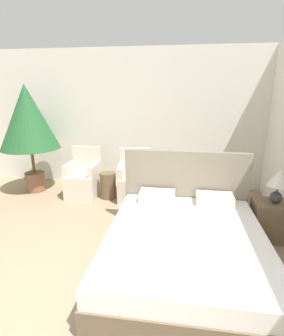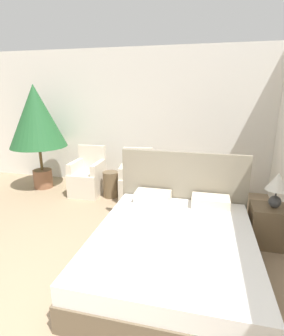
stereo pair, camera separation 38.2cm
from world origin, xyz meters
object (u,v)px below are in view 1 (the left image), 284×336
Objects in this scene: bed at (185,245)px; side_table at (108,185)px; potted_palm at (28,120)px; nightstand at (272,220)px; armchair_near_window_left at (84,181)px; armchair_near_window_right at (134,183)px; table_lamp at (278,181)px.

side_table is (-1.48, 1.92, -0.02)m from bed.
potted_palm is 3.92× the size of nightstand.
bed is 2.42m from side_table.
potted_palm is 4.68m from nightstand.
armchair_near_window_left is 1.63m from potted_palm.
bed is 3.94m from potted_palm.
armchair_near_window_right is at bearing -2.82° from potted_palm.
side_table is at bearing 127.69° from bed.
potted_palm reaches higher than armchair_near_window_right.
armchair_near_window_left is at bearing 174.73° from side_table.
potted_palm is at bearing 173.95° from armchair_near_window_left.
bed reaches higher than side_table.
side_table is (-2.71, 1.12, -0.61)m from table_lamp.
nightstand is (4.33, -1.27, -1.22)m from potted_palm.
armchair_near_window_left is at bearing 160.13° from nightstand.
table_lamp is at bearing -22.43° from side_table.
armchair_near_window_left is 1.87× the size of side_table.
armchair_near_window_right is at bearing 152.02° from nightstand.
nightstand is 0.59m from table_lamp.
armchair_near_window_right is 0.52m from side_table.
table_lamp reaches higher than armchair_near_window_right.
nightstand is at bearing -34.99° from armchair_near_window_right.
armchair_near_window_left is 1.03m from armchair_near_window_right.
bed reaches higher than armchair_near_window_left.
nightstand is at bearing -20.52° from armchair_near_window_left.
side_table is at bearing -5.36° from potted_palm.
potted_palm reaches higher than side_table.
armchair_near_window_left is 1.73× the size of nightstand.
armchair_near_window_right reaches higher than side_table.
armchair_near_window_left reaches higher than nightstand.
table_lamp reaches higher than side_table.
side_table is at bearing -5.92° from armchair_near_window_left.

